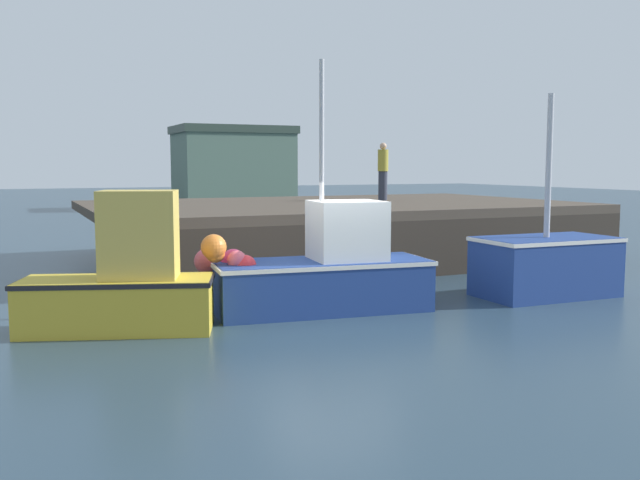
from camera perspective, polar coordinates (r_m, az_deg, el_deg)
name	(u,v)px	position (r m, az deg, el deg)	size (l,w,h in m)	color
ground	(330,314)	(13.65, 0.81, -6.07)	(120.00, 160.00, 0.10)	#283D4C
pier	(340,212)	(20.90, 1.60, 2.26)	(14.34, 8.89, 1.70)	#473D33
fishing_boat_near_left	(124,283)	(12.39, -15.67, -3.36)	(3.46, 2.20, 2.41)	gold
fishing_boat_near_right	(321,271)	(13.63, 0.11, -2.54)	(4.49, 2.13, 4.81)	navy
fishing_boat_mid	(545,264)	(15.93, 17.85, -1.88)	(3.03, 1.68, 4.34)	navy
dockworker	(383,171)	(22.81, 5.14, 5.58)	(0.34, 0.34, 1.86)	#2D3342
warehouse	(233,167)	(47.05, -7.06, 5.90)	(7.59, 4.92, 5.38)	#4C6656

